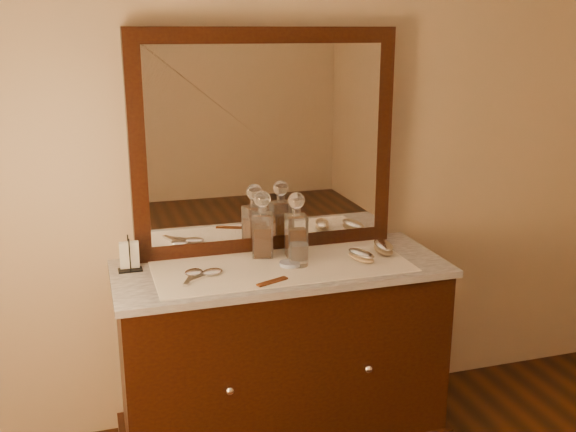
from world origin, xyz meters
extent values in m
plane|color=tan|center=(0.00, 2.25, 1.40)|extent=(4.50, 4.50, 0.00)
cube|color=black|center=(0.00, 1.96, 0.41)|extent=(1.40, 0.55, 0.82)
cube|color=black|center=(0.00, 1.96, 0.04)|extent=(1.46, 0.59, 0.08)
sphere|color=silver|center=(-0.30, 1.67, 0.45)|extent=(0.04, 0.04, 0.04)
sphere|color=silver|center=(0.30, 1.67, 0.45)|extent=(0.04, 0.04, 0.04)
cube|color=silver|center=(0.00, 1.96, 0.83)|extent=(1.44, 0.59, 0.03)
cube|color=black|center=(0.00, 2.20, 1.35)|extent=(1.20, 0.08, 1.00)
cube|color=white|center=(0.00, 2.17, 1.35)|extent=(1.06, 0.01, 0.86)
cube|color=white|center=(0.00, 1.94, 0.85)|extent=(1.10, 0.45, 0.00)
cylinder|color=white|center=(0.03, 1.93, 0.86)|extent=(0.10, 0.10, 0.02)
cube|color=brown|center=(-0.10, 1.76, 0.86)|extent=(0.14, 0.08, 0.01)
cube|color=black|center=(-0.63, 2.08, 0.85)|extent=(0.10, 0.06, 0.01)
cylinder|color=black|center=(-0.63, 2.05, 0.93)|extent=(0.01, 0.01, 0.15)
cylinder|color=black|center=(-0.63, 2.11, 0.93)|extent=(0.01, 0.01, 0.15)
cube|color=white|center=(-0.63, 2.08, 0.92)|extent=(0.08, 0.04, 0.12)
cube|color=#944915|center=(-0.05, 2.09, 0.92)|extent=(0.09, 0.09, 0.14)
cube|color=white|center=(-0.05, 2.09, 0.95)|extent=(0.11, 0.11, 0.19)
cylinder|color=white|center=(-0.05, 2.09, 1.06)|extent=(0.05, 0.05, 0.03)
sphere|color=white|center=(-0.05, 2.09, 1.12)|extent=(0.09, 0.09, 0.08)
cube|color=#944915|center=(0.10, 2.04, 0.92)|extent=(0.08, 0.08, 0.13)
cube|color=white|center=(0.10, 2.04, 0.95)|extent=(0.10, 0.10, 0.19)
cylinder|color=white|center=(0.10, 2.04, 1.06)|extent=(0.04, 0.04, 0.03)
sphere|color=white|center=(0.10, 2.04, 1.11)|extent=(0.08, 0.08, 0.07)
ellipsoid|color=tan|center=(0.36, 1.91, 0.87)|extent=(0.11, 0.17, 0.02)
ellipsoid|color=silver|center=(0.36, 1.91, 0.89)|extent=(0.11, 0.17, 0.02)
ellipsoid|color=tan|center=(0.50, 1.98, 0.87)|extent=(0.10, 0.18, 0.03)
ellipsoid|color=silver|center=(0.50, 1.98, 0.89)|extent=(0.10, 0.18, 0.03)
ellipsoid|color=silver|center=(-0.38, 1.95, 0.86)|extent=(0.10, 0.11, 0.02)
cube|color=silver|center=(-0.41, 1.87, 0.86)|extent=(0.07, 0.12, 0.01)
ellipsoid|color=silver|center=(-0.31, 1.93, 0.86)|extent=(0.12, 0.12, 0.02)
cube|color=silver|center=(-0.38, 1.88, 0.86)|extent=(0.11, 0.09, 0.01)
cylinder|color=white|center=(0.07, 1.93, 0.90)|extent=(0.09, 0.09, 0.10)
camera|label=1|loc=(-0.78, -0.66, 1.84)|focal=41.64mm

